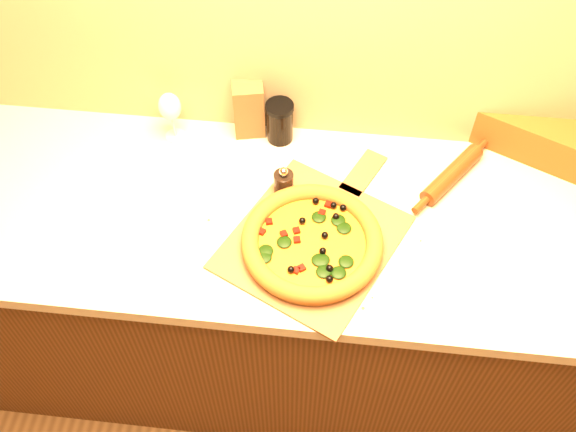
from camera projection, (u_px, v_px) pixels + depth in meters
The scene contains 11 objects.
cabinet at pixel (307, 302), 2.10m from camera, with size 2.80×0.65×0.86m, color #43270E.
countertop at pixel (311, 221), 1.74m from camera, with size 2.84×0.68×0.04m, color #BDB093.
pizza_peel at pixel (316, 237), 1.68m from camera, with size 0.54×0.62×0.01m.
pizza at pixel (312, 242), 1.63m from camera, with size 0.36×0.36×0.05m.
bottle_cap at pixel (227, 264), 1.63m from camera, with size 0.02×0.02×0.01m, color black.
pepper_grinder at pixel (284, 183), 1.74m from camera, with size 0.05×0.05×0.10m.
rolling_pin at pixel (452, 174), 1.78m from camera, with size 0.23×0.29×0.05m.
bread_bag at pixel (555, 141), 1.81m from camera, with size 0.44×0.14×0.12m, color brown.
wine_glass at pixel (170, 108), 1.81m from camera, with size 0.07×0.07×0.16m.
paper_bag at pixel (249, 109), 1.85m from camera, with size 0.09×0.07×0.17m, color brown.
dark_jar at pixel (280, 122), 1.85m from camera, with size 0.08×0.08×0.13m.
Camera 1 is at (0.05, 0.39, 2.28)m, focal length 40.00 mm.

